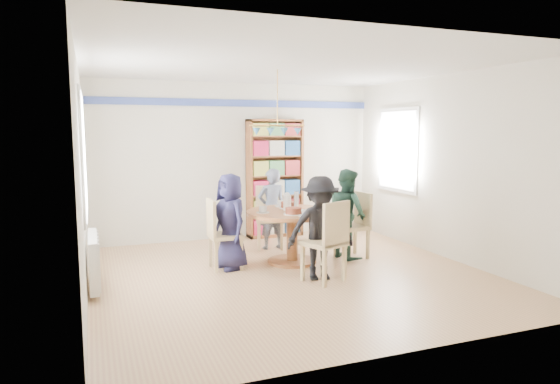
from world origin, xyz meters
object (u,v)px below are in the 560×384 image
chair_near (329,238)px  person_near (320,228)px  chair_far (270,214)px  bookshelf (275,179)px  chair_left (220,231)px  person_far (272,209)px  chair_right (356,222)px  dining_table (292,224)px  person_right (347,214)px  radiator (94,260)px  person_left (230,221)px

chair_near → person_near: size_ratio=0.78×
chair_near → person_near: (-0.04, 0.18, 0.09)m
chair_far → bookshelf: bookshelf is taller
chair_left → person_far: size_ratio=0.75×
bookshelf → chair_right: bearing=-71.2°
dining_table → chair_left: chair_left is taller
person_right → person_far: 1.26m
chair_right → bookshelf: 1.99m
radiator → dining_table: (2.66, 0.26, 0.21)m
chair_left → person_right: (1.92, -0.06, 0.13)m
person_left → person_near: person_near is taller
radiator → person_near: person_near is taller
dining_table → person_right: 0.88m
chair_near → person_near: 0.20m
chair_near → person_left: size_ratio=0.79×
person_right → radiator: bearing=86.8°
chair_far → chair_near: 2.07m
chair_right → person_left: 1.92m
person_right → person_far: (-0.85, 0.92, -0.02)m
chair_left → person_right: size_ratio=0.73×
person_near → radiator: bearing=176.2°
chair_right → person_near: 1.29m
chair_left → chair_right: size_ratio=1.00×
person_left → person_far: size_ratio=1.02×
dining_table → chair_left: size_ratio=1.34×
dining_table → chair_near: 1.04m
chair_right → person_left: size_ratio=0.74×
person_right → chair_right: bearing=-104.6°
chair_far → person_far: size_ratio=0.77×
radiator → bookshelf: size_ratio=0.48×
chair_far → person_right: person_right is taller
chair_far → person_far: bearing=-95.1°
dining_table → chair_far: (0.03, 1.03, -0.01)m
chair_left → bookshelf: (1.45, 1.74, 0.49)m
dining_table → person_right: (0.87, -0.02, 0.11)m
chair_far → person_near: size_ratio=0.75×
chair_near → bookshelf: bearing=83.3°
radiator → chair_left: bearing=10.4°
person_right → dining_table: bearing=81.5°
person_far → person_near: 1.76m
radiator → person_left: 1.81m
dining_table → person_near: 0.87m
person_right → person_left: bearing=81.8°
person_far → chair_near: bearing=88.1°
chair_left → person_left: (0.15, -0.02, 0.12)m
chair_left → person_far: person_far is taller
chair_right → person_right: bearing=172.4°
chair_far → chair_near: (0.04, -2.07, 0.02)m
person_right → bookshelf: size_ratio=0.64×
dining_table → chair_right: size_ratio=1.34×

